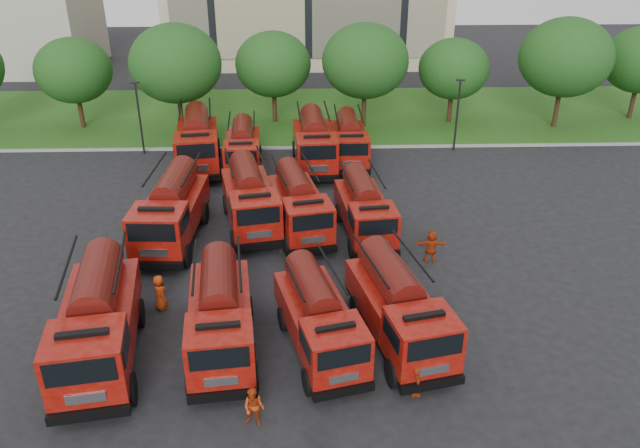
{
  "coord_description": "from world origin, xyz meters",
  "views": [
    {
      "loc": [
        1.11,
        -24.65,
        15.54
      ],
      "look_at": [
        1.95,
        2.31,
        1.8
      ],
      "focal_mm": 35.0,
      "sensor_mm": 36.0,
      "label": 1
    }
  ],
  "objects_px": {
    "fire_truck_1": "(220,315)",
    "firefighter_5": "(430,261)",
    "fire_truck_8": "(197,141)",
    "firefighter_3": "(402,350)",
    "fire_truck_2": "(319,318)",
    "fire_truck_3": "(398,307)",
    "fire_truck_11": "(349,140)",
    "firefighter_4": "(162,308)",
    "fire_truck_0": "(97,320)",
    "fire_truck_9": "(243,148)",
    "fire_truck_5": "(250,198)",
    "fire_truck_7": "(364,209)",
    "fire_truck_4": "(171,210)",
    "firefighter_2": "(414,394)",
    "firefighter_1": "(255,425)",
    "fire_truck_10": "(314,142)",
    "fire_truck_6": "(299,204)"
  },
  "relations": [
    {
      "from": "fire_truck_10",
      "to": "firefighter_3",
      "type": "relative_size",
      "value": 4.32
    },
    {
      "from": "fire_truck_3",
      "to": "firefighter_2",
      "type": "bearing_deg",
      "value": -99.74
    },
    {
      "from": "fire_truck_7",
      "to": "firefighter_5",
      "type": "xyz_separation_m",
      "value": [
        3.0,
        -2.92,
        -1.49
      ]
    },
    {
      "from": "fire_truck_5",
      "to": "fire_truck_8",
      "type": "height_order",
      "value": "fire_truck_8"
    },
    {
      "from": "fire_truck_2",
      "to": "fire_truck_3",
      "type": "distance_m",
      "value": 3.18
    },
    {
      "from": "fire_truck_7",
      "to": "fire_truck_1",
      "type": "bearing_deg",
      "value": -130.64
    },
    {
      "from": "fire_truck_5",
      "to": "fire_truck_10",
      "type": "height_order",
      "value": "fire_truck_10"
    },
    {
      "from": "fire_truck_1",
      "to": "firefighter_3",
      "type": "height_order",
      "value": "fire_truck_1"
    },
    {
      "from": "fire_truck_0",
      "to": "firefighter_2",
      "type": "xyz_separation_m",
      "value": [
        11.61,
        -2.39,
        -1.75
      ]
    },
    {
      "from": "fire_truck_11",
      "to": "firefighter_4",
      "type": "height_order",
      "value": "fire_truck_11"
    },
    {
      "from": "fire_truck_2",
      "to": "firefighter_4",
      "type": "height_order",
      "value": "fire_truck_2"
    },
    {
      "from": "fire_truck_0",
      "to": "fire_truck_5",
      "type": "bearing_deg",
      "value": 56.93
    },
    {
      "from": "fire_truck_0",
      "to": "fire_truck_10",
      "type": "distance_m",
      "value": 21.5
    },
    {
      "from": "fire_truck_5",
      "to": "firefighter_3",
      "type": "relative_size",
      "value": 4.28
    },
    {
      "from": "fire_truck_2",
      "to": "fire_truck_5",
      "type": "bearing_deg",
      "value": 93.07
    },
    {
      "from": "fire_truck_1",
      "to": "firefighter_5",
      "type": "relative_size",
      "value": 4.25
    },
    {
      "from": "fire_truck_5",
      "to": "fire_truck_11",
      "type": "height_order",
      "value": "fire_truck_5"
    },
    {
      "from": "fire_truck_2",
      "to": "fire_truck_9",
      "type": "bearing_deg",
      "value": 88.8
    },
    {
      "from": "fire_truck_1",
      "to": "firefighter_1",
      "type": "bearing_deg",
      "value": -76.47
    },
    {
      "from": "fire_truck_11",
      "to": "firefighter_4",
      "type": "relative_size",
      "value": 4.1
    },
    {
      "from": "fire_truck_8",
      "to": "fire_truck_0",
      "type": "bearing_deg",
      "value": -100.15
    },
    {
      "from": "fire_truck_0",
      "to": "fire_truck_11",
      "type": "bearing_deg",
      "value": 52.75
    },
    {
      "from": "fire_truck_8",
      "to": "fire_truck_5",
      "type": "bearing_deg",
      "value": -73.16
    },
    {
      "from": "fire_truck_5",
      "to": "firefighter_1",
      "type": "distance_m",
      "value": 14.94
    },
    {
      "from": "fire_truck_11",
      "to": "firefighter_1",
      "type": "height_order",
      "value": "fire_truck_11"
    },
    {
      "from": "fire_truck_1",
      "to": "fire_truck_2",
      "type": "distance_m",
      "value": 3.79
    },
    {
      "from": "fire_truck_2",
      "to": "firefighter_1",
      "type": "xyz_separation_m",
      "value": [
        -2.26,
        -4.0,
        -1.47
      ]
    },
    {
      "from": "fire_truck_3",
      "to": "fire_truck_4",
      "type": "xyz_separation_m",
      "value": [
        -10.41,
        8.79,
        0.14
      ]
    },
    {
      "from": "fire_truck_3",
      "to": "firefighter_3",
      "type": "bearing_deg",
      "value": -92.94
    },
    {
      "from": "fire_truck_8",
      "to": "firefighter_3",
      "type": "bearing_deg",
      "value": -69.45
    },
    {
      "from": "fire_truck_5",
      "to": "fire_truck_7",
      "type": "relative_size",
      "value": 1.12
    },
    {
      "from": "fire_truck_11",
      "to": "fire_truck_4",
      "type": "bearing_deg",
      "value": -132.12
    },
    {
      "from": "fire_truck_8",
      "to": "firefighter_2",
      "type": "xyz_separation_m",
      "value": [
        10.76,
        -22.4,
        -1.77
      ]
    },
    {
      "from": "firefighter_2",
      "to": "firefighter_3",
      "type": "bearing_deg",
      "value": -0.11
    },
    {
      "from": "fire_truck_6",
      "to": "firefighter_4",
      "type": "height_order",
      "value": "fire_truck_6"
    },
    {
      "from": "fire_truck_5",
      "to": "fire_truck_9",
      "type": "distance_m",
      "value": 8.34
    },
    {
      "from": "fire_truck_0",
      "to": "firefighter_2",
      "type": "bearing_deg",
      "value": -20.77
    },
    {
      "from": "fire_truck_0",
      "to": "fire_truck_1",
      "type": "distance_m",
      "value": 4.54
    },
    {
      "from": "fire_truck_7",
      "to": "fire_truck_4",
      "type": "bearing_deg",
      "value": 175.62
    },
    {
      "from": "fire_truck_0",
      "to": "fire_truck_9",
      "type": "height_order",
      "value": "fire_truck_0"
    },
    {
      "from": "fire_truck_11",
      "to": "fire_truck_3",
      "type": "bearing_deg",
      "value": -88.38
    },
    {
      "from": "firefighter_2",
      "to": "firefighter_4",
      "type": "height_order",
      "value": "firefighter_2"
    },
    {
      "from": "fire_truck_10",
      "to": "firefighter_1",
      "type": "relative_size",
      "value": 4.95
    },
    {
      "from": "fire_truck_5",
      "to": "firefighter_2",
      "type": "relative_size",
      "value": 4.06
    },
    {
      "from": "fire_truck_1",
      "to": "fire_truck_5",
      "type": "height_order",
      "value": "fire_truck_5"
    },
    {
      "from": "fire_truck_3",
      "to": "fire_truck_7",
      "type": "relative_size",
      "value": 1.08
    },
    {
      "from": "firefighter_4",
      "to": "firefighter_3",
      "type": "bearing_deg",
      "value": -143.52
    },
    {
      "from": "firefighter_2",
      "to": "firefighter_4",
      "type": "xyz_separation_m",
      "value": [
        -10.05,
        5.65,
        0.0
      ]
    },
    {
      "from": "fire_truck_1",
      "to": "fire_truck_7",
      "type": "height_order",
      "value": "fire_truck_1"
    },
    {
      "from": "fire_truck_4",
      "to": "fire_truck_6",
      "type": "height_order",
      "value": "fire_truck_4"
    }
  ]
}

